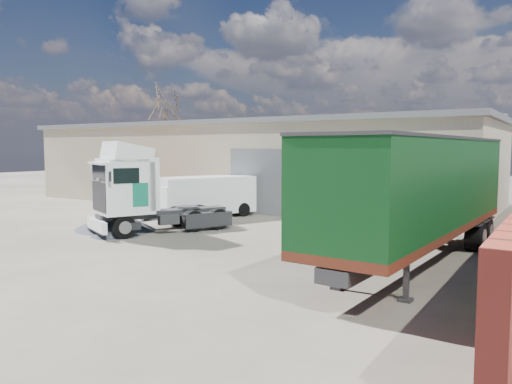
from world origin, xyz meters
The scene contains 8 objects.
ground centered at (0.00, 0.00, 0.00)m, with size 120.00×120.00×0.00m, color #2C2924.
warehouse centered at (-6.00, 16.00, 2.66)m, with size 30.60×12.60×5.42m.
bare_tree centered at (-18.00, 20.00, 7.92)m, with size 4.00×4.00×9.60m.
tractor_unit centered at (-3.32, 2.27, 1.65)m, with size 4.43×6.11×3.92m.
box_trailer centered at (8.31, 2.55, 2.42)m, with size 3.14×12.06×3.97m.
panel_van centered at (-4.18, 7.45, 1.11)m, with size 3.97×5.64×2.14m.
orange_skip centered at (-8.52, 7.03, 0.76)m, with size 3.19×2.48×1.75m.
gravel_heap centered at (-5.08, 2.34, 0.41)m, with size 5.36×5.36×0.88m.
Camera 1 is at (12.16, -13.06, 3.62)m, focal length 35.00 mm.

